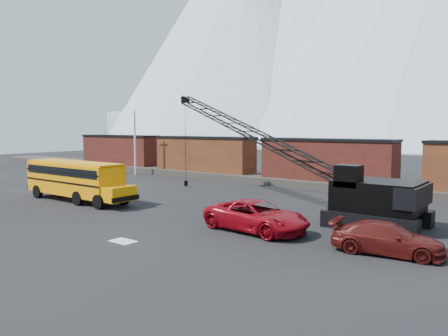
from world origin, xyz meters
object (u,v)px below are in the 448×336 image
(maroon_suv, at_px, (387,238))
(crawler_crane, at_px, (253,134))
(red_pickup, at_px, (256,216))
(school_bus, at_px, (76,179))

(maroon_suv, bearing_deg, crawler_crane, 49.48)
(red_pickup, relative_size, maroon_suv, 1.24)
(red_pickup, distance_m, maroon_suv, 7.42)
(maroon_suv, height_order, crawler_crane, crawler_crane)
(school_bus, xyz_separation_m, maroon_suv, (24.71, 0.26, -1.04))
(school_bus, relative_size, maroon_suv, 2.26)
(maroon_suv, xyz_separation_m, crawler_crane, (-13.34, 8.39, 4.70))
(school_bus, height_order, crawler_crane, crawler_crane)
(school_bus, bearing_deg, red_pickup, 0.89)
(school_bus, height_order, maroon_suv, school_bus)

